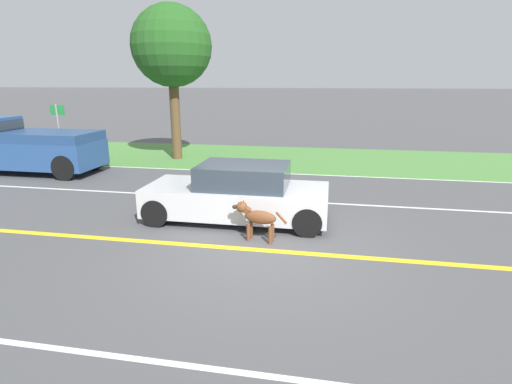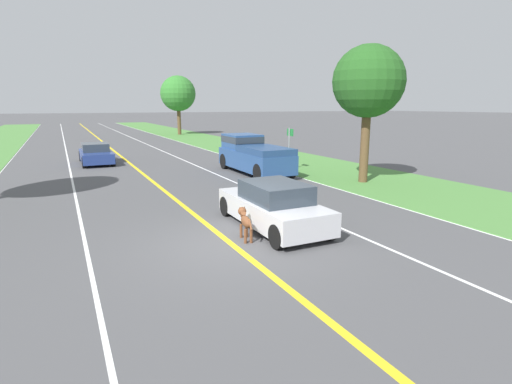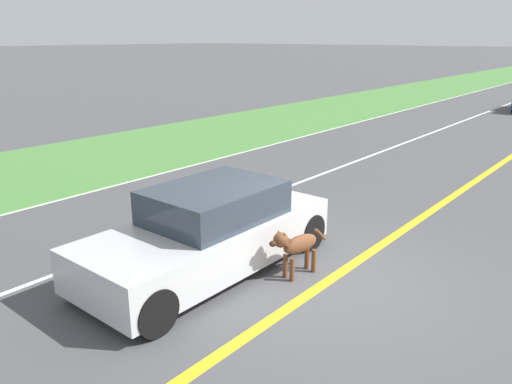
{
  "view_description": "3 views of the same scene",
  "coord_description": "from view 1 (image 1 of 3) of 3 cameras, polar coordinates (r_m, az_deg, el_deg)",
  "views": [
    {
      "loc": [
        -7.32,
        -1.2,
        3.28
      ],
      "look_at": [
        1.03,
        0.34,
        0.92
      ],
      "focal_mm": 28.0,
      "sensor_mm": 36.0,
      "label": 1
    },
    {
      "loc": [
        -3.84,
        -9.3,
        3.61
      ],
      "look_at": [
        1.23,
        1.07,
        1.1
      ],
      "focal_mm": 28.0,
      "sensor_mm": 36.0,
      "label": 2
    },
    {
      "loc": [
        -3.61,
        6.16,
        3.65
      ],
      "look_at": [
        1.33,
        0.22,
        1.24
      ],
      "focal_mm": 35.0,
      "sensor_mm": 36.0,
      "label": 3
    }
  ],
  "objects": [
    {
      "name": "centre_divider_line",
      "position": [
        8.11,
        1.09,
        -8.32
      ],
      "size": [
        0.18,
        160.0,
        0.01
      ],
      "primitive_type": "cube",
      "color": "yellow",
      "rests_on": "ground"
    },
    {
      "name": "lane_dash_oncoming",
      "position": [
        5.18,
        -5.87,
        -23.87
      ],
      "size": [
        0.1,
        160.0,
        0.01
      ],
      "primitive_type": "cube",
      "color": "white",
      "rests_on": "ground"
    },
    {
      "name": "roadside_tree_right_near",
      "position": [
        17.63,
        -11.96,
        19.59
      ],
      "size": [
        3.28,
        3.28,
        6.32
      ],
      "color": "brown",
      "rests_on": "ground"
    },
    {
      "name": "dog",
      "position": [
        8.41,
        0.01,
        -3.54
      ],
      "size": [
        0.38,
        1.22,
        0.86
      ],
      "rotation": [
        0.0,
        0.0,
        -0.18
      ],
      "color": "brown",
      "rests_on": "ground"
    },
    {
      "name": "grass_verge_right",
      "position": [
        17.67,
        6.43,
        4.77
      ],
      "size": [
        6.0,
        160.0,
        0.03
      ],
      "primitive_type": "cube",
      "color": "#4C843D",
      "rests_on": "ground"
    },
    {
      "name": "ground_plane",
      "position": [
        8.11,
        1.09,
        -8.34
      ],
      "size": [
        400.0,
        400.0,
        0.0
      ],
      "primitive_type": "plane",
      "color": "#4C4C4F"
    },
    {
      "name": "lane_dash_same_dir",
      "position": [
        11.37,
        3.98,
        -1.27
      ],
      "size": [
        0.1,
        160.0,
        0.01
      ],
      "primitive_type": "cube",
      "color": "white",
      "rests_on": "ground"
    },
    {
      "name": "pickup_truck",
      "position": [
        17.28,
        -31.01,
        5.8
      ],
      "size": [
        2.0,
        5.7,
        2.01
      ],
      "color": "#284C84",
      "rests_on": "ground"
    },
    {
      "name": "lane_edge_line_right",
      "position": [
        14.74,
        5.55,
        2.6
      ],
      "size": [
        0.14,
        160.0,
        0.01
      ],
      "primitive_type": "cube",
      "color": "white",
      "rests_on": "ground"
    },
    {
      "name": "street_sign",
      "position": [
        18.74,
        -26.37,
        8.52
      ],
      "size": [
        0.11,
        0.64,
        2.39
      ],
      "color": "gray",
      "rests_on": "ground"
    },
    {
      "name": "ego_car",
      "position": [
        9.66,
        -2.53,
        -0.32
      ],
      "size": [
        1.81,
        4.36,
        1.39
      ],
      "color": "silver",
      "rests_on": "ground"
    }
  ]
}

